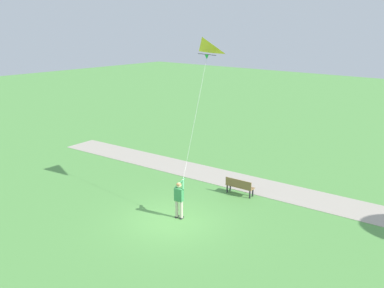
{
  "coord_description": "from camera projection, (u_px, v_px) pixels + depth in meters",
  "views": [
    {
      "loc": [
        12.64,
        11.94,
        8.56
      ],
      "look_at": [
        -0.22,
        1.04,
        3.76
      ],
      "focal_mm": 39.39,
      "sensor_mm": 36.0,
      "label": 1
    }
  ],
  "objects": [
    {
      "name": "flying_kite",
      "position": [
        202.0,
        49.0,
        19.32
      ],
      "size": [
        2.48,
        1.73,
        6.2
      ],
      "color": "yellow"
    },
    {
      "name": "walkway_path",
      "position": [
        279.0,
        191.0,
        22.4
      ],
      "size": [
        5.05,
        32.09,
        0.02
      ],
      "primitive_type": "cube",
      "rotation": [
        0.0,
        0.0,
        0.08
      ],
      "color": "#ADA393",
      "rests_on": "ground"
    },
    {
      "name": "park_bench_near_walkway",
      "position": [
        239.0,
        186.0,
        21.79
      ],
      "size": [
        0.56,
        1.53,
        0.88
      ],
      "color": "olive",
      "rests_on": "ground"
    },
    {
      "name": "person_kite_flyer",
      "position": [
        179.0,
        197.0,
        19.04
      ],
      "size": [
        0.63,
        0.51,
        1.83
      ],
      "color": "#232328",
      "rests_on": "ground"
    },
    {
      "name": "ground_plane",
      "position": [
        171.0,
        221.0,
        19.05
      ],
      "size": [
        120.0,
        120.0,
        0.0
      ],
      "primitive_type": "plane",
      "color": "#569947"
    }
  ]
}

